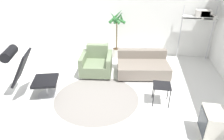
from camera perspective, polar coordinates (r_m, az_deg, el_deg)
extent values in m
plane|color=silver|center=(4.78, -4.90, -7.33)|extent=(12.00, 12.00, 0.00)
cube|color=silver|center=(6.86, 0.35, 16.26)|extent=(12.00, 0.06, 2.80)
cylinder|color=slate|center=(4.70, -4.42, -7.89)|extent=(1.96, 1.96, 0.01)
cylinder|color=#BCBCC1|center=(5.03, -17.90, -6.66)|extent=(0.54, 0.54, 0.02)
cylinder|color=#BCBCC1|center=(4.94, -18.18, -4.97)|extent=(0.06, 0.06, 0.33)
cube|color=black|center=(4.83, -18.53, -2.90)|extent=(0.68, 0.73, 0.06)
cube|color=black|center=(4.80, -24.45, 0.71)|extent=(0.56, 0.70, 0.70)
cylinder|color=black|center=(4.73, -27.33, 4.24)|extent=(0.35, 0.59, 0.21)
cube|color=silver|center=(5.72, -4.39, -0.72)|extent=(0.76, 0.76, 0.06)
cube|color=#667556|center=(5.64, -4.46, 0.90)|extent=(0.69, 0.90, 0.30)
cube|color=#667556|center=(5.80, -4.16, 5.47)|extent=(0.62, 0.24, 0.40)
cube|color=#667556|center=(5.56, -0.77, 1.83)|extent=(0.20, 0.86, 0.52)
cube|color=#667556|center=(5.65, -8.16, 1.99)|extent=(0.20, 0.86, 0.52)
cube|color=black|center=(5.72, 8.63, -1.02)|extent=(1.36, 0.97, 0.05)
cube|color=#70665B|center=(5.64, 8.76, 0.61)|extent=(1.52, 1.13, 0.31)
cube|color=#70665B|center=(5.86, 8.51, 4.69)|extent=(1.41, 0.40, 0.25)
cube|color=black|center=(4.42, 14.13, -4.29)|extent=(0.38, 0.38, 0.02)
cylinder|color=black|center=(4.39, 11.74, -7.84)|extent=(0.02, 0.02, 0.44)
cylinder|color=black|center=(4.43, 16.11, -8.09)|extent=(0.02, 0.02, 0.44)
cylinder|color=black|center=(4.67, 11.63, -5.50)|extent=(0.02, 0.02, 0.44)
cylinder|color=black|center=(4.71, 15.73, -5.75)|extent=(0.02, 0.02, 0.44)
cylinder|color=beige|center=(4.12, 26.55, -16.39)|extent=(0.31, 0.31, 0.10)
cube|color=beige|center=(3.94, 27.42, -13.33)|extent=(0.42, 0.49, 0.47)
cube|color=#282D33|center=(3.88, 24.36, -13.31)|extent=(0.02, 0.42, 0.41)
cylinder|color=silver|center=(6.74, 1.28, 4.92)|extent=(0.27, 0.27, 0.29)
cylinder|color=#382819|center=(6.69, 1.29, 6.00)|extent=(0.25, 0.25, 0.02)
cylinder|color=brown|center=(6.54, 1.33, 9.73)|extent=(0.04, 0.04, 0.89)
cone|color=#2D6B33|center=(6.36, 2.65, 14.85)|extent=(0.12, 0.36, 0.38)
cone|color=#2D6B33|center=(6.49, 2.06, 14.99)|extent=(0.33, 0.24, 0.36)
cone|color=#2D6B33|center=(6.54, 1.41, 15.36)|extent=(0.41, 0.15, 0.42)
cone|color=#2D6B33|center=(6.48, 0.17, 14.40)|extent=(0.23, 0.37, 0.25)
cone|color=#2D6B33|center=(6.35, 0.54, 14.42)|extent=(0.24, 0.28, 0.29)
cone|color=#2D6B33|center=(6.25, 0.88, 14.58)|extent=(0.38, 0.18, 0.37)
cone|color=#2D6B33|center=(6.26, 2.26, 14.09)|extent=(0.36, 0.33, 0.29)
cylinder|color=#BCBCC1|center=(6.82, 18.89, 10.00)|extent=(0.03, 0.03, 1.70)
cylinder|color=#BCBCC1|center=(7.05, 26.47, 9.13)|extent=(0.03, 0.03, 1.70)
cube|color=silver|center=(6.69, 23.72, 13.25)|extent=(1.00, 0.28, 0.02)
cube|color=silver|center=(6.68, 23.82, 13.79)|extent=(1.00, 0.28, 0.02)
cube|color=beige|center=(6.73, 25.78, 13.52)|extent=(0.41, 0.24, 0.11)
cube|color=silver|center=(6.68, 24.94, 14.42)|extent=(0.26, 0.24, 0.16)
cube|color=#B7B2A8|center=(6.72, 25.68, 13.61)|extent=(0.25, 0.24, 0.13)
cube|color=beige|center=(6.67, 24.67, 14.56)|extent=(0.44, 0.24, 0.19)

